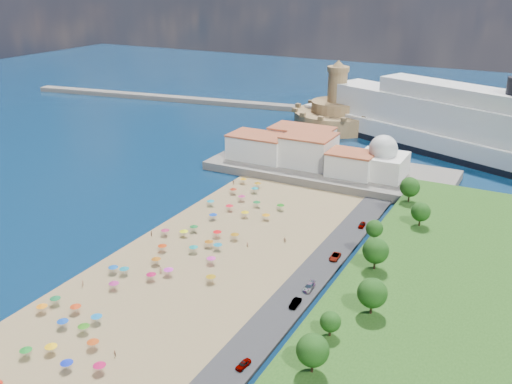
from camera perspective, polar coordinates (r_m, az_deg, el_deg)
The scene contains 12 objects.
ground at distance 159.22m, azimuth -5.50°, elevation -5.33°, with size 700.00×700.00×0.00m, color #071938.
terrace at distance 215.07m, azimuth 7.40°, elevation 2.20°, with size 90.00×36.00×3.00m, color #59544C.
jetty at distance 253.89m, azimuth 5.57°, elevation 5.17°, with size 18.00×70.00×2.40m, color #59544C.
breakwater at distance 338.22m, azimuth -7.08°, elevation 9.17°, with size 200.00×7.00×2.60m, color #59544C.
waterfront_buildings at distance 218.27m, azimuth 4.34°, elevation 4.37°, with size 57.00×29.00×11.00m.
domed_building at distance 205.25m, azimuth 12.53°, elevation 3.14°, with size 16.00×16.00×15.00m.
fortress at distance 279.65m, azimuth 8.00°, elevation 7.72°, with size 40.00×40.00×32.40m.
cruise_ship at distance 247.88m, azimuth 19.75°, elevation 5.79°, with size 155.45×81.54×34.61m.
beach_parasols at distance 151.75m, azimuth -8.28°, elevation -5.95°, with size 29.20×117.69×2.20m.
beachgoers at distance 153.28m, azimuth -7.64°, elevation -6.07°, with size 40.17×97.45×1.81m.
parked_cars at distance 141.41m, azimuth 6.23°, elevation -8.36°, with size 2.34×75.93×1.40m.
hillside_trees at distance 131.58m, azimuth 11.57°, elevation -6.64°, with size 14.71×106.42×7.83m.
Camera 1 is at (79.59, -118.33, 70.80)m, focal length 40.00 mm.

